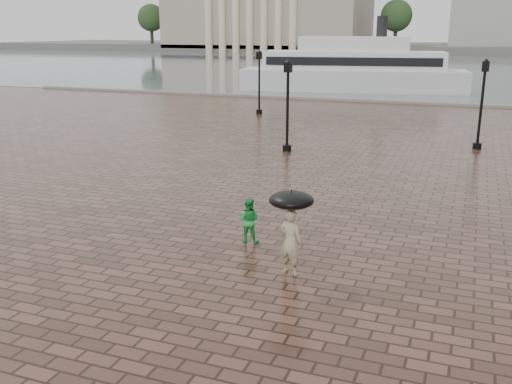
% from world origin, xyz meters
% --- Properties ---
extents(ground, '(300.00, 300.00, 0.00)m').
position_xyz_m(ground, '(0.00, 0.00, 0.00)').
color(ground, '#362218').
rests_on(ground, ground).
extents(harbour_water, '(240.00, 240.00, 0.00)m').
position_xyz_m(harbour_water, '(0.00, 92.00, 0.00)').
color(harbour_water, '#4C565C').
rests_on(harbour_water, ground).
extents(quay_edge, '(80.00, 0.60, 0.30)m').
position_xyz_m(quay_edge, '(0.00, 32.00, 0.00)').
color(quay_edge, slate).
rests_on(quay_edge, ground).
extents(far_shore, '(300.00, 60.00, 2.00)m').
position_xyz_m(far_shore, '(0.00, 160.00, 1.00)').
color(far_shore, '#4C4C47').
rests_on(far_shore, ground).
extents(museum, '(57.00, 32.50, 26.00)m').
position_xyz_m(museum, '(-55.00, 144.61, 13.91)').
color(museum, gray).
rests_on(museum, ground).
extents(far_trees, '(188.00, 8.00, 13.50)m').
position_xyz_m(far_trees, '(0.00, 138.00, 9.42)').
color(far_trees, '#2D2119').
rests_on(far_trees, ground).
extents(street_lamps, '(21.44, 14.44, 4.40)m').
position_xyz_m(street_lamps, '(-1.50, 17.50, 2.33)').
color(street_lamps, black).
rests_on(street_lamps, ground).
extents(adult_pedestrian, '(0.70, 0.55, 1.70)m').
position_xyz_m(adult_pedestrian, '(-1.27, -4.40, 0.85)').
color(adult_pedestrian, tan).
rests_on(adult_pedestrian, ground).
extents(child_pedestrian, '(0.70, 0.58, 1.31)m').
position_xyz_m(child_pedestrian, '(-3.07, -2.72, 0.66)').
color(child_pedestrian, green).
rests_on(child_pedestrian, ground).
extents(ferry_near, '(22.60, 8.78, 7.23)m').
position_xyz_m(ferry_near, '(-9.02, 40.72, 2.17)').
color(ferry_near, silver).
rests_on(ferry_near, ground).
extents(umbrella, '(1.10, 1.10, 1.14)m').
position_xyz_m(umbrella, '(-1.27, -4.40, 1.92)').
color(umbrella, black).
rests_on(umbrella, ground).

